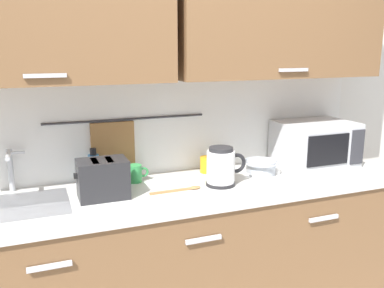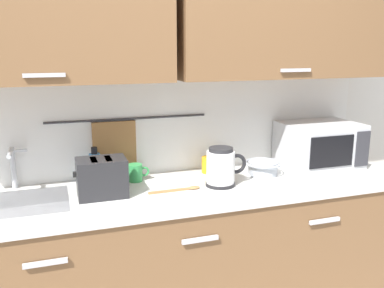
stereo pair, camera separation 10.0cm
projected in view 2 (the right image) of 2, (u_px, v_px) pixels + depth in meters
name	position (u px, v px, depth m)	size (l,w,h in m)	color
counter_unit	(179.00, 263.00, 2.30)	(2.53, 0.64, 0.90)	brown
back_wall_assembly	(167.00, 65.00, 2.28)	(3.70, 0.41, 2.50)	silver
sink_faucet	(13.00, 163.00, 2.13)	(0.09, 0.17, 0.22)	#B2B5BA
microwave	(319.00, 145.00, 2.56)	(0.46, 0.35, 0.27)	silver
electric_kettle	(221.00, 167.00, 2.20)	(0.23, 0.16, 0.21)	black
dish_soap_bottle	(95.00, 167.00, 2.26)	(0.06, 0.06, 0.20)	#3F8CD8
mug_near_sink	(136.00, 173.00, 2.29)	(0.12, 0.08, 0.09)	green
mixing_bowl	(263.00, 167.00, 2.40)	(0.21, 0.21, 0.08)	#A5ADB7
toaster	(102.00, 177.00, 2.05)	(0.26, 0.17, 0.19)	#232326
mug_by_kettle	(209.00, 165.00, 2.44)	(0.12, 0.08, 0.09)	orange
wooden_spoon	(181.00, 189.00, 2.14)	(0.28, 0.04, 0.01)	#9E7042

